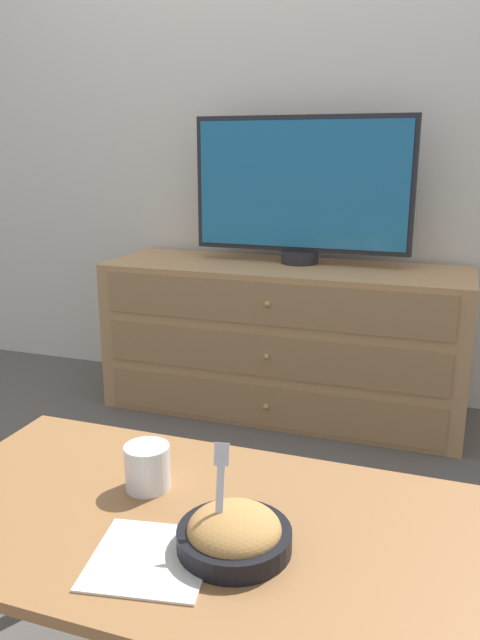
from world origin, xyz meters
name	(u,v)px	position (x,y,z in m)	size (l,w,h in m)	color
ground_plane	(274,383)	(0.00, 0.00, 0.00)	(12.00, 12.00, 0.00)	#56514C
wall_back	(280,98)	(0.00, 0.03, 1.30)	(12.00, 0.05, 2.60)	silver
dresser	(284,339)	(0.12, -0.27, 0.31)	(1.48, 0.50, 0.63)	tan
tv	(302,188)	(0.16, -0.19, 0.93)	(0.90, 0.15, 0.59)	#232328
coffee_table	(186,549)	(0.36, -1.84, 0.40)	(1.00, 0.56, 0.47)	#9E6B3D
takeout_bowl	(234,534)	(0.47, -1.89, 0.50)	(0.18, 0.18, 0.17)	black
drink_cup	(148,470)	(0.26, -1.77, 0.51)	(0.09, 0.09, 0.09)	beige
napkin	(151,558)	(0.36, -1.96, 0.47)	(0.21, 0.21, 0.00)	silver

